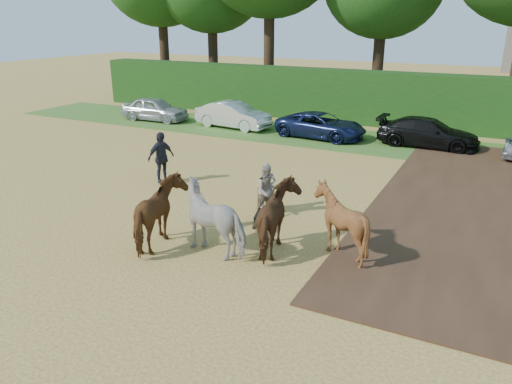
{
  "coord_description": "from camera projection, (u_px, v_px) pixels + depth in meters",
  "views": [
    {
      "loc": [
        2.85,
        -10.23,
        5.95
      ],
      "look_at": [
        -2.97,
        1.25,
        1.4
      ],
      "focal_mm": 35.0,
      "sensor_mm": 36.0,
      "label": 1
    }
  ],
  "objects": [
    {
      "name": "earth_strip",
      "position": [
        448.0,
        200.0,
        17.05
      ],
      "size": [
        4.5,
        17.0,
        0.05
      ],
      "primitive_type": "cube",
      "color": "#472D1C",
      "rests_on": "ground"
    },
    {
      "name": "hedgerow",
      "position": [
        449.0,
        103.0,
        26.87
      ],
      "size": [
        46.0,
        1.6,
        3.0
      ],
      "primitive_type": "cube",
      "color": "#14380F",
      "rests_on": "ground"
    },
    {
      "name": "plough_team",
      "position": [
        250.0,
        217.0,
        13.19
      ],
      "size": [
        6.22,
        5.17,
        1.86
      ],
      "color": "brown",
      "rests_on": "ground"
    },
    {
      "name": "spectator_far",
      "position": [
        161.0,
        158.0,
        18.59
      ],
      "size": [
        0.79,
        1.22,
        1.94
      ],
      "primitive_type": "imported",
      "rotation": [
        0.0,
        0.0,
        1.27
      ],
      "color": "#22222D",
      "rests_on": "ground"
    },
    {
      "name": "grass_verge",
      "position": [
        434.0,
        149.0,
        23.58
      ],
      "size": [
        50.0,
        5.0,
        0.03
      ],
      "primitive_type": "cube",
      "color": "#38601E",
      "rests_on": "ground"
    },
    {
      "name": "ground",
      "position": [
        344.0,
        282.0,
        11.81
      ],
      "size": [
        120.0,
        120.0,
        0.0
      ],
      "primitive_type": "plane",
      "color": "gold",
      "rests_on": "ground"
    },
    {
      "name": "parked_cars",
      "position": [
        463.0,
        139.0,
        22.63
      ],
      "size": [
        36.35,
        3.29,
        1.47
      ],
      "color": "#BABBC2",
      "rests_on": "ground"
    },
    {
      "name": "spectator_near",
      "position": [
        268.0,
        191.0,
        15.53
      ],
      "size": [
        0.99,
        0.99,
        1.62
      ],
      "primitive_type": "imported",
      "rotation": [
        0.0,
        0.0,
        0.81
      ],
      "color": "#B5A28E",
      "rests_on": "ground"
    }
  ]
}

